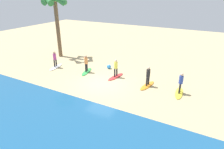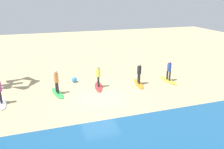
# 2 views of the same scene
# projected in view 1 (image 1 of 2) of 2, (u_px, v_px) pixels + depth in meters

# --- Properties ---
(ground_plane) EXTENTS (60.00, 60.00, 0.00)m
(ground_plane) POSITION_uv_depth(u_px,v_px,m) (103.00, 84.00, 16.77)
(ground_plane) COLOR tan
(surfboard_yellow) EXTENTS (0.76, 2.14, 0.09)m
(surfboard_yellow) POSITION_uv_depth(u_px,v_px,m) (179.00, 93.00, 15.14)
(surfboard_yellow) COLOR yellow
(surfboard_yellow) RESTS_ON ground
(surfer_yellow) EXTENTS (0.32, 0.46, 1.64)m
(surfer_yellow) POSITION_uv_depth(u_px,v_px,m) (181.00, 81.00, 14.75)
(surfer_yellow) COLOR #232328
(surfer_yellow) RESTS_ON surfboard_yellow
(surfboard_orange) EXTENTS (0.90, 2.16, 0.09)m
(surfboard_orange) POSITION_uv_depth(u_px,v_px,m) (147.00, 86.00, 16.32)
(surfboard_orange) COLOR orange
(surfboard_orange) RESTS_ON ground
(surfer_orange) EXTENTS (0.32, 0.46, 1.64)m
(surfer_orange) POSITION_uv_depth(u_px,v_px,m) (148.00, 75.00, 15.93)
(surfer_orange) COLOR #232328
(surfer_orange) RESTS_ON surfboard_orange
(surfboard_red) EXTENTS (0.91, 2.16, 0.09)m
(surfboard_red) POSITION_uv_depth(u_px,v_px,m) (116.00, 77.00, 18.00)
(surfboard_red) COLOR red
(surfboard_red) RESTS_ON ground
(surfer_red) EXTENTS (0.32, 0.46, 1.64)m
(surfer_red) POSITION_uv_depth(u_px,v_px,m) (116.00, 67.00, 17.61)
(surfer_red) COLOR #232328
(surfer_red) RESTS_ON surfboard_red
(surfboard_green) EXTENTS (1.03, 2.17, 0.09)m
(surfboard_green) POSITION_uv_depth(u_px,v_px,m) (87.00, 72.00, 19.12)
(surfboard_green) COLOR green
(surfboard_green) RESTS_ON ground
(surfer_green) EXTENTS (0.32, 0.45, 1.64)m
(surfer_green) POSITION_uv_depth(u_px,v_px,m) (86.00, 62.00, 18.73)
(surfer_green) COLOR #232328
(surfer_green) RESTS_ON surfboard_green
(surfboard_white) EXTENTS (0.92, 2.17, 0.09)m
(surfboard_white) POSITION_uv_depth(u_px,v_px,m) (56.00, 67.00, 20.28)
(surfboard_white) COLOR white
(surfboard_white) RESTS_ON ground
(surfer_white) EXTENTS (0.32, 0.46, 1.64)m
(surfer_white) POSITION_uv_depth(u_px,v_px,m) (55.00, 58.00, 19.89)
(surfer_white) COLOR #232328
(surfer_white) RESTS_ON surfboard_white
(palm_tree) EXTENTS (2.88, 3.03, 7.22)m
(palm_tree) POSITION_uv_depth(u_px,v_px,m) (55.00, 6.00, 21.53)
(palm_tree) COLOR brown
(palm_tree) RESTS_ON ground
(beach_ball) EXTENTS (0.43, 0.43, 0.43)m
(beach_ball) POSITION_uv_depth(u_px,v_px,m) (109.00, 67.00, 19.91)
(beach_ball) COLOR #338CE5
(beach_ball) RESTS_ON ground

